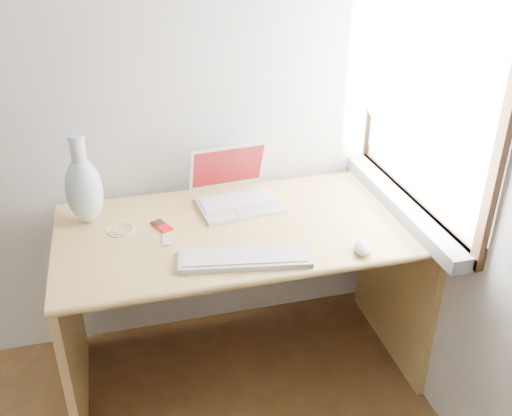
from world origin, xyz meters
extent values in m
cube|color=white|center=(1.75, 1.30, 1.32)|extent=(0.01, 0.90, 1.00)
cube|color=gray|center=(1.69, 1.30, 0.79)|extent=(0.10, 0.96, 0.06)
cube|color=white|center=(1.67, 1.30, 1.35)|extent=(0.02, 0.84, 0.92)
cube|color=tan|center=(1.03, 1.34, 0.75)|extent=(1.44, 0.72, 0.03)
cube|color=tan|center=(0.32, 1.34, 0.37)|extent=(0.03, 0.68, 0.73)
cube|color=tan|center=(1.74, 1.34, 0.37)|extent=(0.03, 0.68, 0.73)
cube|color=tan|center=(1.03, 1.68, 0.49)|extent=(1.38, 0.03, 0.49)
cube|color=silver|center=(1.05, 1.49, 0.77)|extent=(0.35, 0.26, 0.02)
cube|color=white|center=(1.05, 1.49, 0.78)|extent=(0.31, 0.16, 0.00)
cube|color=silver|center=(1.05, 1.60, 0.88)|extent=(0.34, 0.12, 0.21)
cube|color=maroon|center=(1.05, 1.60, 0.88)|extent=(0.31, 0.10, 0.19)
cube|color=silver|center=(0.98, 1.09, 0.77)|extent=(0.49, 0.22, 0.02)
cube|color=white|center=(0.98, 1.09, 0.78)|extent=(0.45, 0.18, 0.00)
ellipsoid|color=silver|center=(1.41, 1.04, 0.78)|extent=(0.09, 0.12, 0.04)
cube|color=#B40C0C|center=(0.72, 1.40, 0.77)|extent=(0.08, 0.11, 0.01)
cube|color=black|center=(0.72, 1.40, 0.77)|extent=(0.05, 0.05, 0.00)
torus|color=silver|center=(0.57, 1.41, 0.77)|extent=(0.13, 0.13, 0.01)
cube|color=silver|center=(0.73, 1.29, 0.77)|extent=(0.04, 0.08, 0.01)
ellipsoid|color=silver|center=(0.45, 1.52, 0.90)|extent=(0.14, 0.14, 0.27)
cylinder|color=silver|center=(0.45, 1.52, 1.07)|extent=(0.06, 0.06, 0.11)
cylinder|color=#99D6F6|center=(0.45, 1.52, 1.12)|extent=(0.07, 0.07, 0.01)
camera|label=1|loc=(0.60, -0.56, 1.89)|focal=40.00mm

